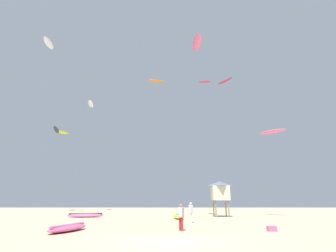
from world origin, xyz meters
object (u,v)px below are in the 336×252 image
Objects in this scene: kite_aloft_2 at (49,43)px; kite_aloft_0 at (91,104)px; kite_grounded_mid at (179,217)px; cooler_box at (272,229)px; kite_aloft_4 at (157,81)px; kite_aloft_5 at (57,130)px; kite_aloft_3 at (205,82)px; person_midground at (191,211)px; lifeguard_tower at (220,190)px; kite_aloft_8 at (225,81)px; person_foreground at (181,215)px; kite_aloft_1 at (197,43)px; kite_aloft_6 at (273,131)px; kite_aloft_7 at (63,132)px; kite_grounded_near at (68,228)px; kite_grounded_far at (86,215)px.

kite_aloft_0 is at bearing 69.02° from kite_aloft_2.
kite_grounded_mid is 6.71× the size of cooler_box.
kite_grounded_mid is 31.74m from kite_aloft_0.
kite_aloft_5 is at bearing -163.69° from kite_aloft_4.
person_midground is at bearing -103.68° from kite_aloft_3.
lifeguard_tower reaches higher than person_midground.
kite_aloft_2 is at bearing -160.07° from kite_aloft_8.
lifeguard_tower is 1.20× the size of kite_aloft_4.
kite_aloft_0 is at bearing 131.02° from kite_grounded_mid.
person_foreground is 0.41× the size of kite_aloft_0.
kite_aloft_1 is 0.88× the size of kite_aloft_5.
kite_aloft_6 is (6.97, -0.55, 7.27)m from lifeguard_tower.
kite_aloft_7 is at bearing 144.76° from lifeguard_tower.
kite_aloft_5 is at bearing 116.07° from kite_grounded_near.
kite_aloft_0 reaches higher than kite_aloft_5.
kite_aloft_4 is at bearing 83.76° from kite_grounded_near.
kite_aloft_2 reaches higher than kite_aloft_6.
person_midground is at bearing -49.79° from kite_aloft_7.
lifeguard_tower is at bearing 32.21° from kite_grounded_mid.
kite_aloft_0 is at bearing 125.56° from cooler_box.
kite_aloft_3 is 0.69× the size of kite_aloft_6.
cooler_box is at bearing -98.95° from kite_aloft_8.
lifeguard_tower is at bearing -9.89° from kite_aloft_2.
person_midground is 0.81× the size of kite_aloft_3.
kite_aloft_2 is at bearing -167.69° from kite_aloft_3.
kite_aloft_0 reaches higher than kite_aloft_7.
person_foreground is 37.71m from kite_aloft_2.
kite_aloft_7 is at bearing 149.78° from kite_aloft_6.
lifeguard_tower is 10.09m from kite_aloft_6.
lifeguard_tower is 1.94× the size of kite_aloft_3.
kite_aloft_5 reaches higher than lifeguard_tower.
kite_grounded_near is 43.39m from kite_aloft_8.
kite_aloft_0 reaches higher than cooler_box.
kite_aloft_4 is at bearing -0.92° from kite_aloft_7.
cooler_box is at bearing -36.91° from kite_aloft_2.
person_midground is 0.46× the size of kite_grounded_mid.
cooler_box is at bearing -88.89° from lifeguard_tower.
kite_aloft_8 is (10.61, 30.32, 24.04)m from person_foreground.
kite_aloft_2 reaches higher than kite_aloft_0.
kite_aloft_1 is 20.92m from kite_aloft_8.
kite_aloft_3 is 0.62× the size of kite_aloft_4.
kite_aloft_7 is (-6.83, 4.57, -4.57)m from kite_aloft_0.
kite_aloft_5 reaches higher than person_midground.
kite_aloft_4 reaches higher than kite_aloft_2.
kite_aloft_4 reaches higher than kite_aloft_8.
kite_aloft_3 reaches higher than kite_grounded_mid.
kite_grounded_far is at bearing 102.59° from kite_grounded_near.
kite_aloft_5 reaches higher than kite_grounded_near.
kite_aloft_4 is 1.11× the size of kite_aloft_7.
kite_aloft_6 is (9.62, 2.87, -10.99)m from kite_aloft_1.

